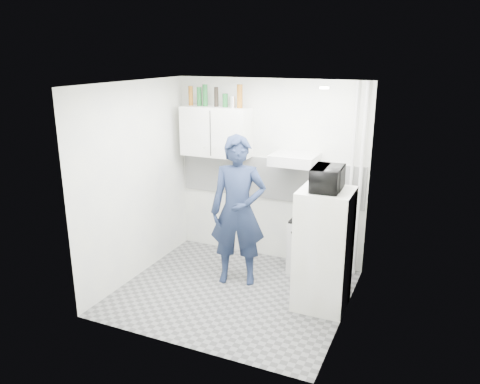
% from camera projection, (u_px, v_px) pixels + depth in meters
% --- Properties ---
extents(floor, '(2.80, 2.80, 0.00)m').
position_uv_depth(floor, '(233.00, 292.00, 5.96)').
color(floor, slate).
rests_on(floor, ground).
extents(ceiling, '(2.80, 2.80, 0.00)m').
position_uv_depth(ceiling, '(232.00, 84.00, 5.21)').
color(ceiling, white).
rests_on(ceiling, wall_back).
extents(wall_back, '(2.80, 0.00, 2.80)m').
position_uv_depth(wall_back, '(269.00, 171.00, 6.68)').
color(wall_back, white).
rests_on(wall_back, floor).
extents(wall_left, '(0.00, 2.60, 2.60)m').
position_uv_depth(wall_left, '(136.00, 182.00, 6.13)').
color(wall_left, white).
rests_on(wall_left, floor).
extents(wall_right, '(0.00, 2.60, 2.60)m').
position_uv_depth(wall_right, '(350.00, 210.00, 5.04)').
color(wall_right, white).
rests_on(wall_right, floor).
extents(person, '(0.82, 0.66, 1.96)m').
position_uv_depth(person, '(238.00, 211.00, 5.99)').
color(person, '#18223C').
rests_on(person, floor).
extents(stove, '(0.46, 0.46, 0.74)m').
position_uv_depth(stove, '(307.00, 246.00, 6.46)').
color(stove, silver).
rests_on(stove, floor).
extents(fridge, '(0.61, 0.61, 1.45)m').
position_uv_depth(fridge, '(324.00, 249.00, 5.46)').
color(fridge, white).
rests_on(fridge, floor).
extents(stove_top, '(0.44, 0.44, 0.03)m').
position_uv_depth(stove_top, '(309.00, 220.00, 6.35)').
color(stove_top, black).
rests_on(stove_top, stove).
extents(saucepan, '(0.19, 0.19, 0.10)m').
position_uv_depth(saucepan, '(312.00, 216.00, 6.29)').
color(saucepan, silver).
rests_on(saucepan, stove_top).
extents(microwave, '(0.50, 0.35, 0.27)m').
position_uv_depth(microwave, '(328.00, 178.00, 5.21)').
color(microwave, black).
rests_on(microwave, fridge).
extents(bottle_a, '(0.06, 0.06, 0.27)m').
position_uv_depth(bottle_a, '(191.00, 96.00, 6.67)').
color(bottle_a, brown).
rests_on(bottle_a, upper_cabinet).
extents(bottle_b, '(0.07, 0.07, 0.26)m').
position_uv_depth(bottle_b, '(199.00, 96.00, 6.62)').
color(bottle_b, '#144C1E').
rests_on(bottle_b, upper_cabinet).
extents(bottle_c, '(0.07, 0.07, 0.30)m').
position_uv_depth(bottle_c, '(205.00, 95.00, 6.58)').
color(bottle_c, '#144C1E').
rests_on(bottle_c, upper_cabinet).
extents(bottle_d, '(0.06, 0.06, 0.27)m').
position_uv_depth(bottle_d, '(216.00, 97.00, 6.51)').
color(bottle_d, black).
rests_on(bottle_d, upper_cabinet).
extents(canister_a, '(0.07, 0.07, 0.19)m').
position_uv_depth(canister_a, '(225.00, 100.00, 6.47)').
color(canister_a, '#144C1E').
rests_on(canister_a, upper_cabinet).
extents(canister_b, '(0.08, 0.08, 0.16)m').
position_uv_depth(canister_b, '(233.00, 102.00, 6.43)').
color(canister_b, silver).
rests_on(canister_b, upper_cabinet).
extents(bottle_e, '(0.08, 0.08, 0.32)m').
position_uv_depth(bottle_e, '(240.00, 96.00, 6.37)').
color(bottle_e, brown).
rests_on(bottle_e, upper_cabinet).
extents(upper_cabinet, '(1.00, 0.35, 0.70)m').
position_uv_depth(upper_cabinet, '(216.00, 132.00, 6.66)').
color(upper_cabinet, white).
rests_on(upper_cabinet, wall_back).
extents(range_hood, '(0.60, 0.50, 0.14)m').
position_uv_depth(range_hood, '(295.00, 159.00, 6.21)').
color(range_hood, silver).
rests_on(range_hood, wall_back).
extents(backsplash, '(2.74, 0.03, 0.60)m').
position_uv_depth(backsplash, '(269.00, 178.00, 6.69)').
color(backsplash, white).
rests_on(backsplash, wall_back).
extents(pipe_a, '(0.05, 0.05, 2.60)m').
position_uv_depth(pipe_a, '(360.00, 183.00, 6.10)').
color(pipe_a, silver).
rests_on(pipe_a, floor).
extents(pipe_b, '(0.04, 0.04, 2.60)m').
position_uv_depth(pipe_b, '(351.00, 182.00, 6.15)').
color(pipe_b, silver).
rests_on(pipe_b, floor).
extents(ceiling_spot_fixture, '(0.10, 0.10, 0.02)m').
position_uv_depth(ceiling_spot_fixture, '(324.00, 88.00, 5.00)').
color(ceiling_spot_fixture, white).
rests_on(ceiling_spot_fixture, ceiling).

